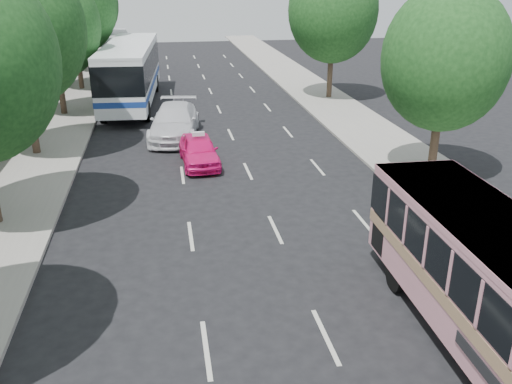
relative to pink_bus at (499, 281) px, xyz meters
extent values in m
plane|color=black|center=(-4.50, 3.21, -1.91)|extent=(120.00, 120.00, 0.00)
cube|color=#9E998E|center=(-13.00, 23.21, -1.83)|extent=(4.00, 90.00, 0.15)
cube|color=#9E998E|center=(4.00, 23.21, -1.85)|extent=(4.00, 90.00, 0.12)
cube|color=#9E998E|center=(-14.80, 23.21, -1.01)|extent=(0.30, 90.00, 1.50)
cylinder|color=#38281E|center=(-13.20, 17.21, -0.01)|extent=(0.36, 0.36, 3.80)
ellipsoid|color=#163E16|center=(-13.20, 17.21, 3.99)|extent=(6.00, 6.00, 6.90)
sphere|color=#163E16|center=(-12.80, 16.91, 5.19)|extent=(3.90, 3.90, 3.90)
cylinder|color=#38281E|center=(-13.10, 25.21, -0.16)|extent=(0.36, 0.36, 3.50)
ellipsoid|color=#163E16|center=(-13.10, 25.21, 3.52)|extent=(5.52, 5.52, 6.35)
sphere|color=#163E16|center=(-12.70, 24.91, 4.63)|extent=(3.59, 3.59, 3.59)
cylinder|color=#38281E|center=(-13.00, 33.21, 0.09)|extent=(0.36, 0.36, 3.99)
ellipsoid|color=#163E16|center=(-13.00, 33.21, 4.29)|extent=(6.30, 6.30, 7.24)
cylinder|color=#38281E|center=(-13.20, 41.21, -0.04)|extent=(0.36, 0.36, 3.72)
ellipsoid|color=#163E16|center=(-13.20, 41.21, 3.88)|extent=(5.88, 5.88, 6.76)
cylinder|color=#38281E|center=(4.20, 11.21, -0.29)|extent=(0.36, 0.36, 3.23)
ellipsoid|color=#163E16|center=(4.20, 11.21, 3.11)|extent=(5.10, 5.10, 5.87)
sphere|color=#163E16|center=(4.60, 10.91, 4.13)|extent=(3.32, 3.31, 3.31)
cylinder|color=#38281E|center=(4.50, 27.21, -0.01)|extent=(0.36, 0.36, 3.80)
ellipsoid|color=#163E16|center=(4.50, 27.21, 3.99)|extent=(6.00, 6.00, 6.90)
cube|color=pink|center=(0.00, 0.00, -0.13)|extent=(2.63, 9.63, 2.57)
cube|color=#9E7A59|center=(0.00, 0.00, -0.42)|extent=(2.67, 9.65, 0.34)
cube|color=black|center=(0.00, 0.00, 0.34)|extent=(2.68, 9.66, 1.05)
cube|color=pink|center=(0.00, 0.00, 1.08)|extent=(2.65, 9.65, 0.15)
cylinder|color=black|center=(-0.98, 2.90, -1.41)|extent=(0.31, 1.00, 1.00)
cylinder|color=black|center=(1.12, 2.85, -1.41)|extent=(0.31, 1.00, 1.00)
imported|color=#F31579|center=(-5.55, 14.51, -1.22)|extent=(1.81, 4.09, 1.37)
imported|color=silver|center=(-6.50, 19.21, -1.05)|extent=(3.14, 6.14, 1.70)
cube|color=white|center=(-9.00, 27.62, 0.39)|extent=(3.62, 13.43, 3.38)
cube|color=black|center=(-9.00, 27.62, 0.80)|extent=(3.67, 13.46, 1.66)
cube|color=navy|center=(-9.00, 27.62, -0.47)|extent=(3.66, 13.45, 0.33)
cube|color=white|center=(-9.00, 27.62, 2.00)|extent=(3.64, 13.45, 0.15)
cylinder|color=black|center=(-10.00, 31.89, -1.30)|extent=(0.43, 1.24, 1.22)
cylinder|color=black|center=(-7.49, 31.74, -1.30)|extent=(0.43, 1.24, 1.22)
cylinder|color=black|center=(-10.54, 23.06, -1.30)|extent=(0.43, 1.24, 1.22)
cylinder|color=black|center=(-8.02, 22.90, -1.30)|extent=(0.43, 1.24, 1.22)
cube|color=silver|center=(-10.80, 40.56, -0.01)|extent=(3.36, 11.16, 2.79)
cube|color=black|center=(-10.80, 40.56, 0.34)|extent=(3.41, 11.20, 1.37)
cube|color=navy|center=(-10.80, 40.56, -0.72)|extent=(3.40, 11.19, 0.27)
cube|color=silver|center=(-10.80, 40.56, 1.33)|extent=(3.38, 11.19, 0.13)
cylinder|color=black|center=(-12.14, 43.93, -1.40)|extent=(0.39, 1.03, 1.01)
cylinder|color=black|center=(-10.11, 44.12, -1.40)|extent=(0.39, 1.03, 1.01)
cylinder|color=black|center=(-11.45, 36.63, -1.40)|extent=(0.39, 1.03, 1.01)
cylinder|color=black|center=(-9.42, 36.82, -1.40)|extent=(0.39, 1.03, 1.01)
cube|color=silver|center=(-5.55, 14.51, -0.45)|extent=(0.56, 0.21, 0.18)
camera|label=1|loc=(-7.02, -9.21, 6.27)|focal=38.00mm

